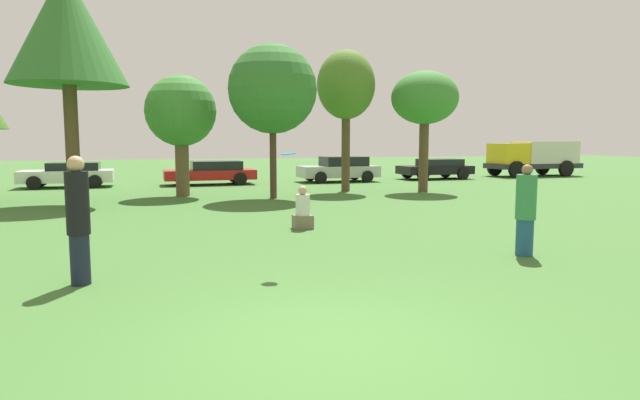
{
  "coord_description": "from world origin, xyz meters",
  "views": [
    {
      "loc": [
        -1.73,
        -5.31,
        2.14
      ],
      "look_at": [
        1.04,
        3.7,
        1.11
      ],
      "focal_mm": 30.63,
      "sensor_mm": 36.0,
      "label": 1
    }
  ],
  "objects_px": {
    "bystander_sitting": "(303,211)",
    "parked_car_black": "(436,168)",
    "parked_car_white": "(69,174)",
    "parked_car_red": "(212,172)",
    "tree_5": "(425,99)",
    "parked_car_silver": "(340,169)",
    "frisbee": "(288,154)",
    "person_catcher": "(526,210)",
    "tree_2": "(181,113)",
    "tree_3": "(272,89)",
    "delivery_truck_yellow": "(533,156)",
    "tree_1": "(67,28)",
    "tree_4": "(346,86)",
    "person_thrower": "(78,219)"
  },
  "relations": [
    {
      "from": "person_thrower",
      "to": "tree_4",
      "type": "xyz_separation_m",
      "value": [
        8.9,
        13.13,
        3.41
      ]
    },
    {
      "from": "tree_4",
      "to": "parked_car_white",
      "type": "distance_m",
      "value": 13.35
    },
    {
      "from": "tree_5",
      "to": "parked_car_black",
      "type": "distance_m",
      "value": 8.43
    },
    {
      "from": "delivery_truck_yellow",
      "to": "frisbee",
      "type": "bearing_deg",
      "value": 42.66
    },
    {
      "from": "tree_1",
      "to": "tree_4",
      "type": "xyz_separation_m",
      "value": [
        10.37,
        1.93,
        -1.4
      ]
    },
    {
      "from": "tree_1",
      "to": "parked_car_red",
      "type": "distance_m",
      "value": 10.28
    },
    {
      "from": "tree_1",
      "to": "tree_4",
      "type": "distance_m",
      "value": 10.64
    },
    {
      "from": "person_catcher",
      "to": "tree_5",
      "type": "height_order",
      "value": "tree_5"
    },
    {
      "from": "tree_1",
      "to": "parked_car_red",
      "type": "relative_size",
      "value": 1.77
    },
    {
      "from": "parked_car_silver",
      "to": "tree_5",
      "type": "bearing_deg",
      "value": 103.22
    },
    {
      "from": "frisbee",
      "to": "tree_3",
      "type": "xyz_separation_m",
      "value": [
        2.12,
        11.08,
        2.08
      ]
    },
    {
      "from": "bystander_sitting",
      "to": "parked_car_black",
      "type": "height_order",
      "value": "parked_car_black"
    },
    {
      "from": "tree_3",
      "to": "parked_car_silver",
      "type": "xyz_separation_m",
      "value": [
        5.06,
        7.09,
        -3.33
      ]
    },
    {
      "from": "person_thrower",
      "to": "tree_5",
      "type": "distance_m",
      "value": 17.25
    },
    {
      "from": "parked_car_white",
      "to": "parked_car_silver",
      "type": "xyz_separation_m",
      "value": [
        13.05,
        -0.4,
        0.06
      ]
    },
    {
      "from": "bystander_sitting",
      "to": "person_catcher",
      "type": "bearing_deg",
      "value": -53.43
    },
    {
      "from": "tree_1",
      "to": "parked_car_black",
      "type": "xyz_separation_m",
      "value": [
        17.7,
        7.38,
        -5.18
      ]
    },
    {
      "from": "tree_5",
      "to": "person_catcher",
      "type": "bearing_deg",
      "value": -109.4
    },
    {
      "from": "parked_car_white",
      "to": "frisbee",
      "type": "bearing_deg",
      "value": 106.43
    },
    {
      "from": "parked_car_black",
      "to": "tree_4",
      "type": "bearing_deg",
      "value": 35.52
    },
    {
      "from": "person_thrower",
      "to": "bystander_sitting",
      "type": "relative_size",
      "value": 1.83
    },
    {
      "from": "tree_1",
      "to": "tree_4",
      "type": "bearing_deg",
      "value": 10.55
    },
    {
      "from": "frisbee",
      "to": "parked_car_silver",
      "type": "xyz_separation_m",
      "value": [
        7.19,
        18.17,
        -1.25
      ]
    },
    {
      "from": "tree_5",
      "to": "parked_car_silver",
      "type": "height_order",
      "value": "tree_5"
    },
    {
      "from": "tree_5",
      "to": "tree_3",
      "type": "bearing_deg",
      "value": -172.52
    },
    {
      "from": "tree_2",
      "to": "tree_4",
      "type": "height_order",
      "value": "tree_4"
    },
    {
      "from": "bystander_sitting",
      "to": "parked_car_white",
      "type": "xyz_separation_m",
      "value": [
        -7.18,
        14.61,
        0.18
      ]
    },
    {
      "from": "tree_3",
      "to": "delivery_truck_yellow",
      "type": "xyz_separation_m",
      "value": [
        17.78,
        7.98,
        -2.78
      ]
    },
    {
      "from": "frisbee",
      "to": "tree_3",
      "type": "bearing_deg",
      "value": 79.15
    },
    {
      "from": "bystander_sitting",
      "to": "tree_3",
      "type": "bearing_deg",
      "value": 83.55
    },
    {
      "from": "parked_car_red",
      "to": "parked_car_white",
      "type": "bearing_deg",
      "value": -4.06
    },
    {
      "from": "person_catcher",
      "to": "tree_3",
      "type": "xyz_separation_m",
      "value": [
        -2.34,
        11.36,
        3.15
      ]
    },
    {
      "from": "person_thrower",
      "to": "tree_4",
      "type": "relative_size",
      "value": 0.33
    },
    {
      "from": "tree_2",
      "to": "parked_car_red",
      "type": "relative_size",
      "value": 1.06
    },
    {
      "from": "tree_1",
      "to": "bystander_sitting",
      "type": "bearing_deg",
      "value": -49.89
    },
    {
      "from": "person_catcher",
      "to": "parked_car_white",
      "type": "bearing_deg",
      "value": -59.93
    },
    {
      "from": "tree_5",
      "to": "tree_2",
      "type": "bearing_deg",
      "value": 174.37
    },
    {
      "from": "frisbee",
      "to": "delivery_truck_yellow",
      "type": "bearing_deg",
      "value": 43.76
    },
    {
      "from": "frisbee",
      "to": "parked_car_red",
      "type": "distance_m",
      "value": 18.29
    },
    {
      "from": "person_catcher",
      "to": "parked_car_silver",
      "type": "distance_m",
      "value": 18.65
    },
    {
      "from": "bystander_sitting",
      "to": "tree_3",
      "type": "xyz_separation_m",
      "value": [
        0.81,
        7.12,
        3.58
      ]
    },
    {
      "from": "parked_car_red",
      "to": "tree_3",
      "type": "bearing_deg",
      "value": 101.0
    },
    {
      "from": "person_thrower",
      "to": "delivery_truck_yellow",
      "type": "bearing_deg",
      "value": 40.99
    },
    {
      "from": "bystander_sitting",
      "to": "tree_5",
      "type": "height_order",
      "value": "tree_5"
    },
    {
      "from": "frisbee",
      "to": "tree_3",
      "type": "distance_m",
      "value": 11.47
    },
    {
      "from": "tree_1",
      "to": "delivery_truck_yellow",
      "type": "bearing_deg",
      "value": 17.93
    },
    {
      "from": "parked_car_white",
      "to": "parked_car_red",
      "type": "xyz_separation_m",
      "value": [
        6.46,
        -0.33,
        0.0
      ]
    },
    {
      "from": "tree_4",
      "to": "parked_car_silver",
      "type": "bearing_deg",
      "value": 73.61
    },
    {
      "from": "person_catcher",
      "to": "tree_2",
      "type": "bearing_deg",
      "value": -65.94
    },
    {
      "from": "bystander_sitting",
      "to": "parked_car_black",
      "type": "xyz_separation_m",
      "value": [
        11.69,
        14.52,
        0.19
      ]
    }
  ]
}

